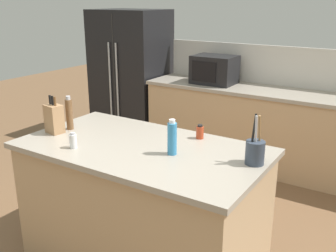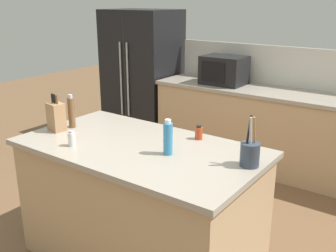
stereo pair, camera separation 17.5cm
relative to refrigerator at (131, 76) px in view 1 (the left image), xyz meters
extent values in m
cube|color=tan|center=(2.12, -0.05, -0.44)|extent=(3.14, 0.62, 0.90)
cube|color=#9E9384|center=(2.12, -0.05, 0.03)|extent=(3.18, 0.66, 0.04)
cube|color=beige|center=(2.12, 0.27, 0.28)|extent=(3.14, 0.03, 0.46)
cube|color=tan|center=(1.82, -2.25, -0.44)|extent=(1.69, 0.90, 0.90)
cube|color=#9E9384|center=(1.82, -2.25, 0.03)|extent=(1.75, 0.96, 0.04)
cube|color=black|center=(0.00, 0.00, 0.00)|extent=(0.97, 0.72, 1.79)
cube|color=#2D2D2D|center=(0.00, -0.36, 0.00)|extent=(0.01, 0.00, 1.70)
cylinder|color=#ADB2B7|center=(-0.06, -0.38, 0.00)|extent=(0.02, 0.02, 0.98)
cylinder|color=#ADB2B7|center=(0.06, -0.38, 0.00)|extent=(0.02, 0.02, 0.98)
cube|color=black|center=(1.31, -0.05, 0.21)|extent=(0.50, 0.38, 0.34)
cube|color=black|center=(1.27, -0.24, 0.21)|extent=(0.31, 0.01, 0.24)
cube|color=#A87C54|center=(1.09, -2.37, 0.16)|extent=(0.14, 0.12, 0.22)
cylinder|color=black|center=(1.06, -2.37, 0.30)|extent=(0.02, 0.02, 0.07)
cylinder|color=black|center=(1.09, -2.37, 0.30)|extent=(0.02, 0.02, 0.07)
cylinder|color=brown|center=(1.12, -2.38, 0.30)|extent=(0.02, 0.02, 0.07)
cylinder|color=#333D4C|center=(2.60, -2.13, 0.12)|extent=(0.12, 0.12, 0.15)
cylinder|color=olive|center=(2.61, -2.12, 0.28)|extent=(0.01, 0.05, 0.18)
cylinder|color=black|center=(2.58, -2.12, 0.28)|extent=(0.01, 0.05, 0.18)
cylinder|color=#B2B2B7|center=(2.60, -2.14, 0.28)|extent=(0.01, 0.03, 0.18)
cylinder|color=#3384BC|center=(2.08, -2.26, 0.15)|extent=(0.06, 0.06, 0.22)
cylinder|color=white|center=(2.08, -2.26, 0.28)|extent=(0.04, 0.04, 0.03)
cylinder|color=silver|center=(1.44, -2.53, 0.10)|extent=(0.05, 0.05, 0.10)
cylinder|color=#B2B2B7|center=(1.44, -2.53, 0.15)|extent=(0.03, 0.03, 0.02)
cylinder|color=brown|center=(1.12, -2.25, 0.17)|extent=(0.05, 0.05, 0.24)
cylinder|color=#B2B2B7|center=(1.12, -2.25, 0.30)|extent=(0.03, 0.03, 0.03)
cylinder|color=#B73D1E|center=(2.09, -1.89, 0.09)|extent=(0.06, 0.06, 0.09)
cylinder|color=black|center=(2.09, -1.89, 0.14)|extent=(0.04, 0.04, 0.02)
camera|label=1|loc=(3.35, -4.33, 1.03)|focal=42.00mm
camera|label=2|loc=(3.50, -4.23, 1.03)|focal=42.00mm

